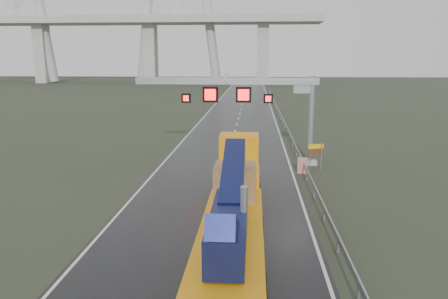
# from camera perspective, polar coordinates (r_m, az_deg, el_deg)

# --- Properties ---
(ground) EXTENTS (400.00, 400.00, 0.00)m
(ground) POSITION_cam_1_polar(r_m,az_deg,el_deg) (19.66, -3.18, -14.01)
(ground) COLOR #303626
(ground) RESTS_ON ground
(road) EXTENTS (11.00, 200.00, 0.02)m
(road) POSITION_cam_1_polar(r_m,az_deg,el_deg) (58.24, 1.70, 3.31)
(road) COLOR black
(road) RESTS_ON ground
(guardrail) EXTENTS (0.20, 140.00, 1.40)m
(guardrail) POSITION_cam_1_polar(r_m,az_deg,el_deg) (48.36, 8.47, 2.28)
(guardrail) COLOR gray
(guardrail) RESTS_ON ground
(sign_gantry) EXTENTS (14.90, 1.20, 7.42)m
(sign_gantry) POSITION_cam_1_polar(r_m,az_deg,el_deg) (35.68, 3.71, 7.01)
(sign_gantry) COLOR beige
(sign_gantry) RESTS_ON ground
(heavy_haul_truck) EXTENTS (2.93, 19.22, 4.51)m
(heavy_haul_truck) POSITION_cam_1_polar(r_m,az_deg,el_deg) (22.24, 1.36, -6.04)
(heavy_haul_truck) COLOR orange
(heavy_haul_truck) RESTS_ON ground
(exit_sign_pair) EXTENTS (1.21, 0.38, 2.12)m
(exit_sign_pair) POSITION_cam_1_polar(r_m,az_deg,el_deg) (34.61, 11.90, -0.28)
(exit_sign_pair) COLOR gray
(exit_sign_pair) RESTS_ON ground
(striped_barrier) EXTENTS (0.79, 0.56, 1.20)m
(striped_barrier) POSITION_cam_1_polar(r_m,az_deg,el_deg) (33.72, 10.21, -2.07)
(striped_barrier) COLOR red
(striped_barrier) RESTS_ON ground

